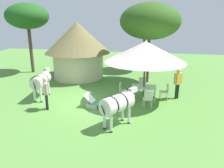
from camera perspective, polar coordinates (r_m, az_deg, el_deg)
ground_plane at (r=11.69m, az=-4.64°, el=-4.97°), size 36.00×36.00×0.00m
thatched_hut at (r=16.38m, az=-9.00°, el=9.60°), size 4.78×4.78×4.08m
shade_umbrella at (r=11.61m, az=8.77°, el=8.40°), size 4.29×4.29×3.21m
patio_dining_table at (r=12.07m, az=8.34°, el=-1.05°), size 1.39×0.99×0.74m
patio_chair_east_end at (r=13.26m, az=8.02°, el=0.01°), size 0.49×0.47×0.90m
patio_chair_near_hut at (r=12.16m, az=2.62°, el=-1.42°), size 0.44×0.46×0.90m
patio_chair_west_end at (r=11.00m, az=9.40°, el=-3.69°), size 0.53×0.51×0.90m
patio_chair_near_lawn at (r=12.31m, az=13.90°, el=-1.69°), size 0.49×0.51×0.90m
guest_beside_umbrella at (r=12.48m, az=16.93°, el=0.79°), size 0.47×0.49×1.72m
standing_watcher at (r=11.01m, az=-17.01°, el=-1.64°), size 0.42×0.49×1.64m
striped_lounge_chair at (r=11.10m, az=-5.09°, el=-4.77°), size 0.88×0.69×0.67m
zebra_nearest_camera at (r=8.92m, az=1.60°, el=-5.11°), size 1.42×1.84×1.55m
zebra_by_umbrella at (r=12.70m, az=-18.10°, el=0.88°), size 0.84×2.27×1.56m
acacia_tree_right_background at (r=14.94m, az=9.98°, el=15.94°), size 3.97×3.97×5.34m
acacia_tree_left_background at (r=18.72m, az=8.70°, el=16.23°), size 3.09×3.09×5.09m
acacia_tree_far_lawn at (r=18.87m, az=-21.36°, el=16.20°), size 3.31×3.31×5.47m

